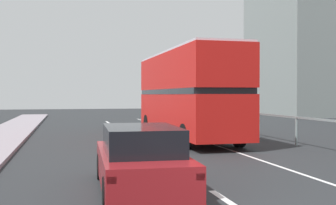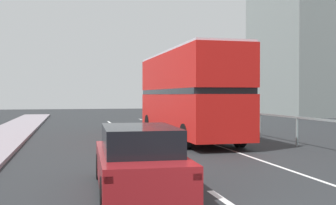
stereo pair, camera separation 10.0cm
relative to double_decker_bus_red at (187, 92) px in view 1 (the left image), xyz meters
The scene contains 4 objects.
lane_paint_markings 6.49m from the double_decker_bus_red, 96.43° to the right, with size 3.15×46.00×0.01m.
bridge_side_railing 6.72m from the double_decker_bus_red, 56.23° to the right, with size 0.10×42.00×1.23m.
double_decker_bus_red is the anchor object (origin of this frame).
hatchback_car_near 11.33m from the double_decker_bus_red, 111.19° to the right, with size 1.91×4.52×1.44m.
Camera 1 is at (-3.12, -5.12, 2.12)m, focal length 45.43 mm.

